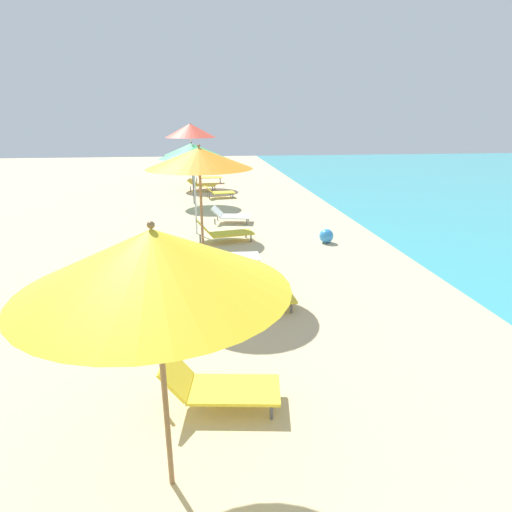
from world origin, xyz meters
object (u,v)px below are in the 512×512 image
Objects in this scene: beach_ball at (326,236)px; lounger_third_shoreside at (224,256)px; lounger_fourth_shoreside at (230,215)px; lounger_farthest_shoreside at (207,177)px; umbrella_third at (199,159)px; lounger_fifth_shoreside at (219,192)px; lounger_second_shoreside at (217,386)px; umbrella_second at (154,260)px; umbrella_fourth at (193,152)px; lounger_farthest_inland at (202,184)px; lounger_fourth_inland at (224,232)px; lounger_third_inland at (254,297)px; umbrella_fifth at (192,149)px; umbrella_farthest at (190,131)px.

lounger_third_shoreside is at bearing -152.10° from beach_ball.
lounger_fourth_shoreside is at bearing 86.69° from lounger_third_shoreside.
umbrella_third is at bearing -90.35° from lounger_farthest_shoreside.
lounger_fifth_shoreside is at bearing -83.62° from lounger_farthest_shoreside.
lounger_fourth_shoreside is at bearing 93.27° from lounger_second_shoreside.
umbrella_second is 19.03m from lounger_farthest_shoreside.
lounger_farthest_inland is at bearing 88.87° from umbrella_fourth.
lounger_farthest_inland is (-0.93, 6.35, 0.07)m from lounger_fourth_shoreside.
umbrella_fourth is at bearing 158.40° from beach_ball.
lounger_fourth_inland is 4.13× the size of beach_ball.
lounger_fifth_shoreside reaches higher than lounger_third_shoreside.
lounger_fifth_shoreside reaches higher than beach_ball.
umbrella_fourth is at bearing -91.89° from lounger_farthest_shoreside.
lounger_second_shoreside is 1.01× the size of lounger_farthest_inland.
lounger_third_inland is at bearing -97.72° from lounger_fourth_inland.
lounger_second_shoreside is 4.27m from umbrella_third.
lounger_second_shoreside is 0.59× the size of umbrella_fifth.
lounger_third_shoreside is 0.66× the size of umbrella_fifth.
lounger_third_shoreside is 0.51× the size of umbrella_farthest.
lounger_fourth_shoreside is at bearing -79.86° from umbrella_farthest.
lounger_fifth_shoreside is 3.41× the size of beach_ball.
umbrella_fifth is 3.55m from lounger_farthest_inland.
beach_ball is (2.76, -0.40, -0.09)m from lounger_fourth_inland.
umbrella_third is 1.08× the size of umbrella_fourth.
lounger_third_shoreside is at bearing 82.33° from umbrella_second.
umbrella_second is 8.78m from umbrella_fourth.
lounger_farthest_shoreside is 2.58m from lounger_farthest_inland.
umbrella_farthest is (-1.18, 3.11, 2.44)m from lounger_fifth_shoreside.
lounger_fourth_inland is 1.07× the size of lounger_farthest_shoreside.
umbrella_second is 6.25m from lounger_third_shoreside.
lounger_fourth_inland is at bearing -84.00° from umbrella_farthest.
lounger_fifth_shoreside is at bearing 90.89° from lounger_third_shoreside.
lounger_fifth_shoreside is at bearing 86.00° from umbrella_second.
beach_ball is at bearing 71.43° from lounger_second_shoreside.
lounger_second_shoreside is at bearing -110.72° from lounger_third_inland.
lounger_second_shoreside is at bearing -87.73° from umbrella_fifth.
umbrella_second reaches higher than lounger_farthest_inland.
lounger_fourth_shoreside is (1.21, 10.02, -1.93)m from umbrella_second.
umbrella_farthest reaches higher than lounger_fourth_shoreside.
umbrella_fifth reaches higher than lounger_farthest_shoreside.
beach_ball is (2.62, -7.15, -0.07)m from lounger_fifth_shoreside.
lounger_third_shoreside is at bearing -104.41° from lounger_fourth_inland.
umbrella_fourth is (-0.20, 4.12, -0.19)m from umbrella_third.
lounger_farthest_inland is (0.15, 7.59, -2.01)m from umbrella_fourth.
lounger_fourth_inland reaches higher than beach_ball.
beach_ball is (2.43, -2.63, -0.06)m from lounger_fourth_shoreside.
lounger_second_shoreside is 7.10m from beach_ball.
lounger_fourth_inland is at bearing 90.10° from lounger_third_inland.
umbrella_fifth is (-0.03, 13.33, -0.06)m from umbrella_second.
lounger_farthest_shoreside is (-0.22, 13.05, 0.10)m from lounger_third_shoreside.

